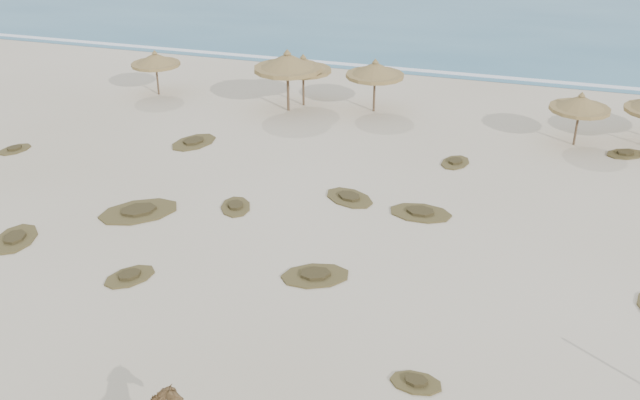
{
  "coord_description": "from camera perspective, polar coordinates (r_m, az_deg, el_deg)",
  "views": [
    {
      "loc": [
        5.78,
        -15.99,
        12.2
      ],
      "look_at": [
        -0.8,
        5.0,
        1.26
      ],
      "focal_mm": 40.0,
      "sensor_mm": 36.0,
      "label": 1
    }
  ],
  "objects": [
    {
      "name": "ground",
      "position": [
        20.93,
        -2.03,
        -9.23
      ],
      "size": [
        160.0,
        160.0,
        0.0
      ],
      "primitive_type": "plane",
      "color": "beige",
      "rests_on": "ground"
    },
    {
      "name": "foam_line",
      "position": [
        44.11,
        9.35,
        10.05
      ],
      "size": [
        70.0,
        0.6,
        0.01
      ],
      "primitive_type": "cube",
      "color": "white",
      "rests_on": "ground"
    },
    {
      "name": "palapa_0",
      "position": [
        39.96,
        -13.03,
        10.85
      ],
      "size": [
        3.09,
        3.09,
        2.46
      ],
      "rotation": [
        0.0,
        0.0,
        -0.2
      ],
      "color": "brown",
      "rests_on": "ground"
    },
    {
      "name": "palapa_1",
      "position": [
        36.28,
        -2.62,
        10.89
      ],
      "size": [
        3.65,
        3.65,
        3.2
      ],
      "rotation": [
        0.0,
        0.0,
        -0.07
      ],
      "color": "brown",
      "rests_on": "ground"
    },
    {
      "name": "palapa_2",
      "position": [
        37.16,
        -1.35,
        10.7
      ],
      "size": [
        3.1,
        3.1,
        2.73
      ],
      "rotation": [
        0.0,
        0.0,
        -0.06
      ],
      "color": "brown",
      "rests_on": "ground"
    },
    {
      "name": "palapa_3",
      "position": [
        36.33,
        4.43,
        10.29
      ],
      "size": [
        3.76,
        3.76,
        2.76
      ],
      "rotation": [
        0.0,
        0.0,
        -0.34
      ],
      "color": "brown",
      "rests_on": "ground"
    },
    {
      "name": "palapa_4",
      "position": [
        33.94,
        20.11,
        7.24
      ],
      "size": [
        2.96,
        2.96,
        2.51
      ],
      "rotation": [
        0.0,
        0.0,
        -0.11
      ],
      "color": "brown",
      "rests_on": "ground"
    },
    {
      "name": "scrub_0",
      "position": [
        26.8,
        -23.21,
        -2.85
      ],
      "size": [
        1.99,
        2.49,
        0.16
      ],
      "rotation": [
        0.0,
        0.0,
        1.88
      ],
      "color": "brown",
      "rests_on": "ground"
    },
    {
      "name": "scrub_1",
      "position": [
        27.3,
        -14.3,
        -0.87
      ],
      "size": [
        3.51,
        3.46,
        0.16
      ],
      "rotation": [
        0.0,
        0.0,
        0.75
      ],
      "color": "brown",
      "rests_on": "ground"
    },
    {
      "name": "scrub_2",
      "position": [
        26.98,
        -6.76,
        -0.51
      ],
      "size": [
        1.69,
        2.02,
        0.16
      ],
      "rotation": [
        0.0,
        0.0,
        1.96
      ],
      "color": "brown",
      "rests_on": "ground"
    },
    {
      "name": "scrub_3",
      "position": [
        26.61,
        8.04,
        -1.0
      ],
      "size": [
        2.35,
        1.53,
        0.16
      ],
      "rotation": [
        0.0,
        0.0,
        0.0
      ],
      "color": "brown",
      "rests_on": "ground"
    },
    {
      "name": "scrub_6",
      "position": [
        33.25,
        -10.07,
        4.6
      ],
      "size": [
        2.25,
        2.78,
        0.16
      ],
      "rotation": [
        0.0,
        0.0,
        1.24
      ],
      "color": "brown",
      "rests_on": "ground"
    },
    {
      "name": "scrub_7",
      "position": [
        31.14,
        10.77,
        3.0
      ],
      "size": [
        1.51,
        1.92,
        0.16
      ],
      "rotation": [
        0.0,
        0.0,
        1.29
      ],
      "color": "brown",
      "rests_on": "ground"
    },
    {
      "name": "scrub_8",
      "position": [
        34.75,
        -23.24,
        3.77
      ],
      "size": [
        1.43,
        1.78,
        0.16
      ],
      "rotation": [
        0.0,
        0.0,
        1.26
      ],
      "color": "brown",
      "rests_on": "ground"
    },
    {
      "name": "scrub_9",
      "position": [
        22.62,
        -0.38,
        -6.04
      ],
      "size": [
        2.62,
        2.27,
        0.16
      ],
      "rotation": [
        0.0,
        0.0,
        0.46
      ],
      "color": "brown",
      "rests_on": "ground"
    },
    {
      "name": "scrub_10",
      "position": [
        34.22,
        23.23,
        3.43
      ],
      "size": [
        2.12,
        1.96,
        0.16
      ],
      "rotation": [
        0.0,
        0.0,
        0.6
      ],
      "color": "brown",
      "rests_on": "ground"
    },
    {
      "name": "scrub_11",
      "position": [
        23.36,
        -14.98,
        -5.91
      ],
      "size": [
        1.82,
        2.02,
        0.16
      ],
      "rotation": [
        0.0,
        0.0,
        1.03
      ],
      "color": "brown",
      "rests_on": "ground"
    },
    {
      "name": "scrub_12",
      "position": [
        18.74,
        7.69,
        -14.25
      ],
      "size": [
        1.37,
        0.91,
        0.16
      ],
      "rotation": [
        0.0,
        0.0,
        3.12
      ],
      "color": "brown",
      "rests_on": "ground"
    },
    {
      "name": "scrub_13",
      "position": [
        27.5,
        2.36,
        0.2
      ],
      "size": [
        2.56,
        2.29,
        0.16
      ],
      "rotation": [
        0.0,
        0.0,
        2.61
      ],
      "color": "brown",
      "rests_on": "ground"
    }
  ]
}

